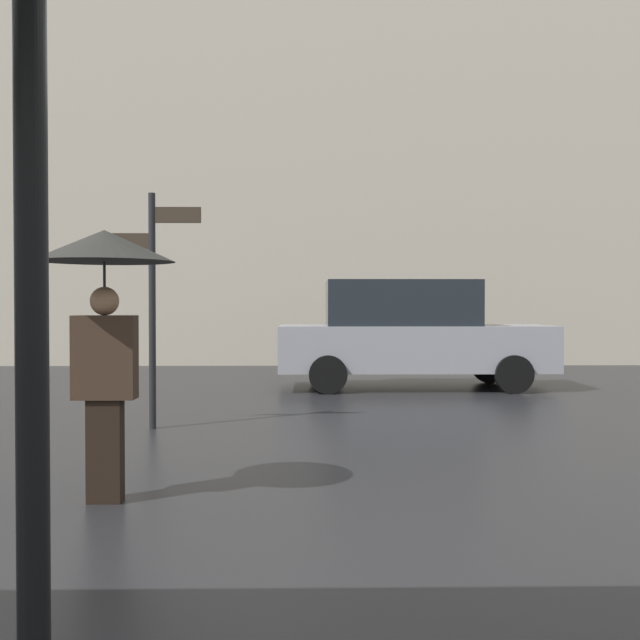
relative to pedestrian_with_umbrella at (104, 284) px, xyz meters
The scene contains 4 objects.
pedestrian_with_umbrella is the anchor object (origin of this frame).
parked_car_left 8.29m from the pedestrian_with_umbrella, 67.14° to the left, with size 4.60×1.87×1.84m.
street_signpost 3.34m from the pedestrian_with_umbrella, 95.40° to the left, with size 1.08×0.08×2.70m.
building_block 14.65m from the pedestrian_with_umbrella, 86.82° to the left, with size 19.88×2.49×12.86m, color #B2A893.
Camera 1 is at (0.68, -2.90, 1.42)m, focal length 43.47 mm.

